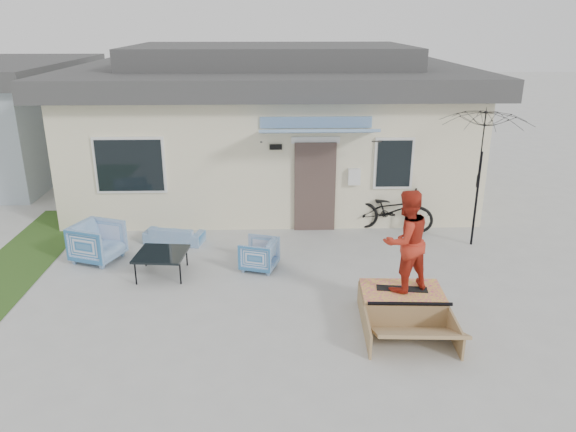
{
  "coord_description": "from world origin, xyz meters",
  "views": [
    {
      "loc": [
        0.02,
        -7.75,
        4.72
      ],
      "look_at": [
        0.3,
        1.8,
        1.3
      ],
      "focal_mm": 34.43,
      "sensor_mm": 36.0,
      "label": 1
    }
  ],
  "objects_px": {
    "loveseat": "(174,232)",
    "skater": "(406,239)",
    "armchair_left": "(97,240)",
    "skateboard": "(402,288)",
    "armchair_right": "(259,253)",
    "skate_ramp": "(401,303)",
    "patio_umbrella": "(480,168)",
    "bicycle": "(392,206)",
    "coffee_table": "(162,264)"
  },
  "relations": [
    {
      "from": "loveseat",
      "to": "skater",
      "type": "bearing_deg",
      "value": 155.14
    },
    {
      "from": "armchair_left",
      "to": "skateboard",
      "type": "height_order",
      "value": "armchair_left"
    },
    {
      "from": "armchair_right",
      "to": "loveseat",
      "type": "bearing_deg",
      "value": -109.4
    },
    {
      "from": "skate_ramp",
      "to": "skater",
      "type": "xyz_separation_m",
      "value": [
        0.0,
        0.04,
        1.14
      ]
    },
    {
      "from": "armchair_right",
      "to": "patio_umbrella",
      "type": "relative_size",
      "value": 0.31
    },
    {
      "from": "armchair_left",
      "to": "armchair_right",
      "type": "xyz_separation_m",
      "value": [
        3.32,
        -0.51,
        -0.1
      ]
    },
    {
      "from": "loveseat",
      "to": "armchair_left",
      "type": "height_order",
      "value": "armchair_left"
    },
    {
      "from": "armchair_left",
      "to": "skate_ramp",
      "type": "distance_m",
      "value": 6.24
    },
    {
      "from": "skateboard",
      "to": "armchair_left",
      "type": "bearing_deg",
      "value": 165.39
    },
    {
      "from": "patio_umbrella",
      "to": "skateboard",
      "type": "xyz_separation_m",
      "value": [
        -2.25,
        -2.98,
        -1.27
      ]
    },
    {
      "from": "skateboard",
      "to": "patio_umbrella",
      "type": "bearing_deg",
      "value": 60.73
    },
    {
      "from": "bicycle",
      "to": "patio_umbrella",
      "type": "relative_size",
      "value": 0.87
    },
    {
      "from": "loveseat",
      "to": "patio_umbrella",
      "type": "bearing_deg",
      "value": -170.43
    },
    {
      "from": "skate_ramp",
      "to": "skateboard",
      "type": "xyz_separation_m",
      "value": [
        0.0,
        0.04,
        0.25
      ]
    },
    {
      "from": "bicycle",
      "to": "skate_ramp",
      "type": "bearing_deg",
      "value": -172.72
    },
    {
      "from": "loveseat",
      "to": "skateboard",
      "type": "distance_m",
      "value": 5.45
    },
    {
      "from": "armchair_right",
      "to": "skateboard",
      "type": "relative_size",
      "value": 0.81
    },
    {
      "from": "armchair_left",
      "to": "bicycle",
      "type": "relative_size",
      "value": 0.46
    },
    {
      "from": "armchair_left",
      "to": "patio_umbrella",
      "type": "distance_m",
      "value": 8.13
    },
    {
      "from": "coffee_table",
      "to": "armchair_right",
      "type": "bearing_deg",
      "value": 6.83
    },
    {
      "from": "armchair_left",
      "to": "armchair_right",
      "type": "bearing_deg",
      "value": -77.74
    },
    {
      "from": "armchair_right",
      "to": "skate_ramp",
      "type": "height_order",
      "value": "armchair_right"
    },
    {
      "from": "loveseat",
      "to": "coffee_table",
      "type": "xyz_separation_m",
      "value": [
        0.04,
        -1.65,
        -0.02
      ]
    },
    {
      "from": "armchair_right",
      "to": "skateboard",
      "type": "bearing_deg",
      "value": 69.91
    },
    {
      "from": "loveseat",
      "to": "coffee_table",
      "type": "distance_m",
      "value": 1.65
    },
    {
      "from": "armchair_left",
      "to": "loveseat",
      "type": "bearing_deg",
      "value": -35.92
    },
    {
      "from": "loveseat",
      "to": "skater",
      "type": "xyz_separation_m",
      "value": [
        4.35,
        -3.28,
        1.1
      ]
    },
    {
      "from": "patio_umbrella",
      "to": "skater",
      "type": "bearing_deg",
      "value": -127.0
    },
    {
      "from": "skate_ramp",
      "to": "skater",
      "type": "relative_size",
      "value": 1.04
    },
    {
      "from": "loveseat",
      "to": "armchair_right",
      "type": "xyz_separation_m",
      "value": [
        1.92,
        -1.43,
        0.09
      ]
    },
    {
      "from": "armchair_right",
      "to": "coffee_table",
      "type": "distance_m",
      "value": 1.9
    },
    {
      "from": "armchair_left",
      "to": "skate_ramp",
      "type": "xyz_separation_m",
      "value": [
        5.75,
        -2.41,
        -0.22
      ]
    },
    {
      "from": "patio_umbrella",
      "to": "loveseat",
      "type": "bearing_deg",
      "value": 177.41
    },
    {
      "from": "loveseat",
      "to": "skateboard",
      "type": "relative_size",
      "value": 1.55
    },
    {
      "from": "patio_umbrella",
      "to": "skater",
      "type": "distance_m",
      "value": 3.75
    },
    {
      "from": "patio_umbrella",
      "to": "armchair_left",
      "type": "bearing_deg",
      "value": -175.59
    },
    {
      "from": "patio_umbrella",
      "to": "skater",
      "type": "xyz_separation_m",
      "value": [
        -2.25,
        -2.98,
        -0.39
      ]
    },
    {
      "from": "armchair_right",
      "to": "skateboard",
      "type": "distance_m",
      "value": 3.06
    },
    {
      "from": "coffee_table",
      "to": "loveseat",
      "type": "bearing_deg",
      "value": 91.24
    },
    {
      "from": "bicycle",
      "to": "patio_umbrella",
      "type": "bearing_deg",
      "value": -103.04
    },
    {
      "from": "skateboard",
      "to": "loveseat",
      "type": "bearing_deg",
      "value": 150.72
    },
    {
      "from": "coffee_table",
      "to": "bicycle",
      "type": "height_order",
      "value": "bicycle"
    },
    {
      "from": "bicycle",
      "to": "skateboard",
      "type": "distance_m",
      "value": 3.95
    },
    {
      "from": "skateboard",
      "to": "skater",
      "type": "height_order",
      "value": "skater"
    },
    {
      "from": "armchair_right",
      "to": "coffee_table",
      "type": "relative_size",
      "value": 0.73
    },
    {
      "from": "loveseat",
      "to": "coffee_table",
      "type": "bearing_deg",
      "value": 103.39
    },
    {
      "from": "coffee_table",
      "to": "skateboard",
      "type": "distance_m",
      "value": 4.62
    },
    {
      "from": "armchair_right",
      "to": "armchair_left",
      "type": "bearing_deg",
      "value": -81.52
    },
    {
      "from": "loveseat",
      "to": "skater",
      "type": "relative_size",
      "value": 0.76
    },
    {
      "from": "loveseat",
      "to": "patio_umbrella",
      "type": "distance_m",
      "value": 6.77
    }
  ]
}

